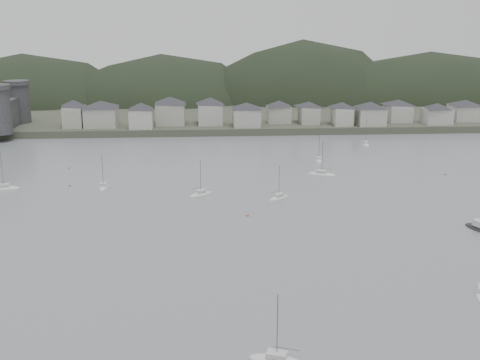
{
  "coord_description": "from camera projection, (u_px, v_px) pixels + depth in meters",
  "views": [
    {
      "loc": [
        -10.54,
        -78.28,
        46.99
      ],
      "look_at": [
        0.0,
        75.0,
        6.0
      ],
      "focal_mm": 44.26,
      "sensor_mm": 36.0,
      "label": 1
    }
  ],
  "objects": [
    {
      "name": "ground",
      "position": [
        274.0,
        348.0,
        88.27
      ],
      "size": [
        900.0,
        900.0,
        0.0
      ],
      "primitive_type": "plane",
      "color": "slate",
      "rests_on": "ground"
    },
    {
      "name": "far_shore_land",
      "position": [
        216.0,
        97.0,
        372.24
      ],
      "size": [
        900.0,
        250.0,
        3.0
      ],
      "primitive_type": "cube",
      "color": "#383D2D",
      "rests_on": "ground"
    },
    {
      "name": "forested_ridge",
      "position": [
        226.0,
        124.0,
        351.18
      ],
      "size": [
        851.55,
        103.94,
        102.57
      ],
      "color": "black",
      "rests_on": "ground"
    },
    {
      "name": "waterfront_town",
      "position": [
        335.0,
        111.0,
        266.12
      ],
      "size": [
        451.48,
        28.46,
        12.92
      ],
      "color": "#99978C",
      "rests_on": "far_shore_land"
    },
    {
      "name": "moored_fleet",
      "position": [
        191.0,
        222.0,
        143.33
      ],
      "size": [
        206.99,
        174.95,
        13.39
      ],
      "color": "silver",
      "rests_on": "ground"
    },
    {
      "name": "motor_launch_near",
      "position": [
        479.0,
        228.0,
        138.52
      ],
      "size": [
        5.59,
        9.04,
        4.02
      ],
      "rotation": [
        0.0,
        0.0,
        0.32
      ],
      "color": "black",
      "rests_on": "ground"
    },
    {
      "name": "mooring_buoys",
      "position": [
        233.0,
        214.0,
        149.16
      ],
      "size": [
        168.89,
        124.8,
        0.7
      ],
      "color": "#BA613E",
      "rests_on": "ground"
    }
  ]
}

